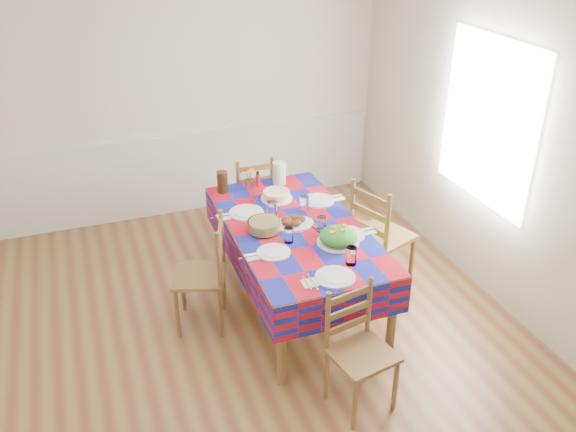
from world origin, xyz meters
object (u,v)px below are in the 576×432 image
object	(u,v)px
dining_table	(295,235)
tea_pitcher	(222,182)
green_pitcher	(279,173)
chair_far	(252,197)
chair_right	(379,237)
meat_platter	(293,222)
chair_left	(205,275)
chair_near	(359,351)

from	to	relation	value
dining_table	tea_pitcher	size ratio (longest dim) A/B	9.89
dining_table	green_pitcher	world-z (taller)	green_pitcher
chair_far	chair_right	xyz separation A→B (m)	(0.78, -1.25, 0.07)
tea_pitcher	chair_far	world-z (taller)	tea_pitcher
meat_platter	tea_pitcher	world-z (taller)	tea_pitcher
chair_far	chair_left	bearing A→B (deg)	58.04
chair_left	chair_right	distance (m)	1.56
meat_platter	tea_pitcher	distance (m)	0.89
dining_table	chair_near	size ratio (longest dim) A/B	2.15
green_pitcher	chair_left	size ratio (longest dim) A/B	0.22
chair_far	chair_right	bearing A→B (deg)	122.00
tea_pitcher	chair_right	size ratio (longest dim) A/B	0.19
chair_far	chair_left	xyz separation A→B (m)	(-0.78, -1.25, 0.02)
tea_pitcher	dining_table	bearing A→B (deg)	-64.80
meat_platter	green_pitcher	bearing A→B (deg)	78.53
chair_left	chair_far	bearing A→B (deg)	165.84
dining_table	chair_right	size ratio (longest dim) A/B	1.86
chair_near	chair_left	world-z (taller)	chair_left
dining_table	meat_platter	size ratio (longest dim) A/B	5.52
green_pitcher	tea_pitcher	bearing A→B (deg)	179.78
meat_platter	green_pitcher	distance (m)	0.82
tea_pitcher	chair_near	size ratio (longest dim) A/B	0.22
meat_platter	chair_far	distance (m)	1.25
dining_table	chair_near	distance (m)	1.26
dining_table	chair_far	xyz separation A→B (m)	(-0.00, 1.23, -0.23)
meat_platter	green_pitcher	xyz separation A→B (m)	(0.16, 0.80, 0.08)
green_pitcher	tea_pitcher	distance (m)	0.55
meat_platter	chair_far	world-z (taller)	chair_far
chair_right	tea_pitcher	bearing A→B (deg)	33.03
dining_table	chair_near	xyz separation A→B (m)	(-0.01, -1.24, -0.23)
meat_platter	chair_near	size ratio (longest dim) A/B	0.39
tea_pitcher	chair_left	world-z (taller)	chair_left
dining_table	chair_left	bearing A→B (deg)	-179.00
green_pitcher	dining_table	bearing A→B (deg)	-100.34
chair_left	green_pitcher	bearing A→B (deg)	150.13
tea_pitcher	chair_near	world-z (taller)	tea_pitcher
meat_platter	chair_far	xyz separation A→B (m)	(0.01, 1.20, -0.34)
chair_far	dining_table	bearing A→B (deg)	90.10
chair_left	chair_right	size ratio (longest dim) A/B	0.92
tea_pitcher	chair_near	xyz separation A→B (m)	(0.39, -2.07, -0.41)
green_pitcher	chair_right	xyz separation A→B (m)	(0.63, -0.85, -0.35)
green_pitcher	tea_pitcher	xyz separation A→B (m)	(-0.55, 0.00, -0.01)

